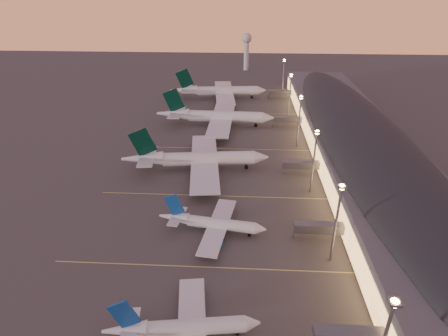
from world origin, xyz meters
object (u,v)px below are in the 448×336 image
at_px(airliner_narrow_north, 212,223).
at_px(airliner_wide_near, 196,159).
at_px(airliner_narrow_south, 183,328).
at_px(airliner_wide_mid, 215,116).
at_px(airliner_wide_far, 219,91).
at_px(radar_tower, 247,45).

distance_m(airliner_narrow_north, airliner_wide_near, 45.54).
bearing_deg(airliner_narrow_south, airliner_wide_mid, 83.69).
xyz_separation_m(airliner_narrow_south, airliner_narrow_north, (3.11, 41.29, -0.02)).
bearing_deg(airliner_wide_mid, airliner_wide_far, 93.41).
bearing_deg(airliner_narrow_north, radar_tower, 96.28).
relative_size(airliner_wide_near, airliner_wide_mid, 0.95).
xyz_separation_m(airliner_wide_mid, radar_tower, (16.81, 147.99, 16.40)).
bearing_deg(airliner_wide_far, airliner_narrow_north, -92.55).
bearing_deg(radar_tower, airliner_wide_near, -95.81).
relative_size(airliner_narrow_south, airliner_wide_far, 0.54).
height_order(airliner_narrow_south, radar_tower, radar_tower).
relative_size(airliner_wide_near, airliner_wide_far, 0.95).
height_order(airliner_wide_mid, airliner_wide_far, airliner_wide_far).
bearing_deg(airliner_narrow_south, airliner_wide_far, 83.77).
bearing_deg(airliner_wide_near, airliner_narrow_north, -82.90).
distance_m(airliner_wide_mid, airliner_wide_far, 53.72).
height_order(airliner_narrow_south, airliner_wide_mid, airliner_wide_mid).
height_order(airliner_wide_near, radar_tower, radar_tower).
bearing_deg(airliner_wide_near, airliner_wide_far, 82.42).
xyz_separation_m(airliner_narrow_north, airliner_wide_far, (-8.40, 153.55, 2.16)).
bearing_deg(airliner_wide_near, airliner_narrow_south, -91.38).
bearing_deg(airliner_wide_mid, radar_tower, 85.15).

